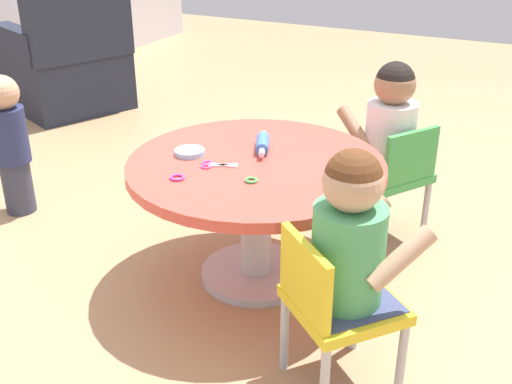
# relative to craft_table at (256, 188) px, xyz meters

# --- Properties ---
(ground_plane) EXTENTS (10.00, 10.00, 0.00)m
(ground_plane) POSITION_rel_craft_table_xyz_m (0.00, 0.00, -0.39)
(ground_plane) COLOR tan
(craft_table) EXTENTS (0.96, 0.96, 0.50)m
(craft_table) POSITION_rel_craft_table_xyz_m (0.00, 0.00, 0.00)
(craft_table) COLOR silver
(craft_table) RESTS_ON ground
(child_chair_left) EXTENTS (0.42, 0.42, 0.54)m
(child_chair_left) POSITION_rel_craft_table_xyz_m (-0.45, -0.49, -0.09)
(child_chair_left) COLOR #B7B7BC
(child_chair_left) RESTS_ON ground
(seated_child_left) EXTENTS (0.44, 0.43, 0.51)m
(seated_child_left) POSITION_rel_craft_table_xyz_m (-0.42, -0.51, 0.14)
(seated_child_left) COLOR #3F4772
(seated_child_left) RESTS_ON ground
(child_chair_right) EXTENTS (0.41, 0.41, 0.54)m
(child_chair_right) POSITION_rel_craft_table_xyz_m (0.54, -0.38, -0.09)
(child_chair_right) COLOR #B7B7BC
(child_chair_right) RESTS_ON ground
(seated_child_right) EXTENTS (0.41, 0.44, 0.51)m
(seated_child_right) POSITION_rel_craft_table_xyz_m (0.57, -0.34, 0.14)
(seated_child_right) COLOR #3F4772
(seated_child_right) RESTS_ON ground
(armchair_dark) EXTENTS (0.92, 0.93, 0.85)m
(armchair_dark) POSITION_rel_craft_table_xyz_m (1.35, 2.15, -0.08)
(armchair_dark) COLOR #232838
(armchair_dark) RESTS_ON ground
(toddler_standing) EXTENTS (0.17, 0.17, 0.67)m
(toddler_standing) POSITION_rel_craft_table_xyz_m (0.00, 1.28, -0.03)
(toddler_standing) COLOR #33384C
(toddler_standing) RESTS_ON ground
(rolling_pin) EXTENTS (0.22, 0.11, 0.05)m
(rolling_pin) POSITION_rel_craft_table_xyz_m (0.12, 0.03, 0.13)
(rolling_pin) COLOR #3F72CC
(rolling_pin) RESTS_ON craft_table
(craft_scissors) EXTENTS (0.10, 0.14, 0.01)m
(craft_scissors) POSITION_rel_craft_table_xyz_m (-0.11, 0.12, 0.11)
(craft_scissors) COLOR silver
(craft_scissors) RESTS_ON craft_table
(playdough_blob_0) EXTENTS (0.11, 0.11, 0.02)m
(playdough_blob_0) POSITION_rel_craft_table_xyz_m (-0.05, 0.25, 0.12)
(playdough_blob_0) COLOR #8CCCF2
(playdough_blob_0) RESTS_ON craft_table
(cookie_cutter_0) EXTENTS (0.05, 0.05, 0.01)m
(cookie_cutter_0) POSITION_rel_craft_table_xyz_m (-0.17, -0.07, 0.11)
(cookie_cutter_0) COLOR #4CB259
(cookie_cutter_0) RESTS_ON craft_table
(cookie_cutter_1) EXTENTS (0.05, 0.05, 0.01)m
(cookie_cutter_1) POSITION_rel_craft_table_xyz_m (-0.26, 0.17, 0.11)
(cookie_cutter_1) COLOR #D83FA5
(cookie_cutter_1) RESTS_ON craft_table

